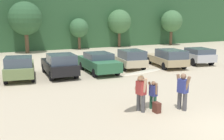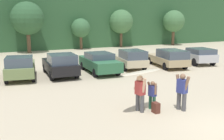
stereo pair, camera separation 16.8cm
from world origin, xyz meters
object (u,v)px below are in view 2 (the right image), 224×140
Objects in this scene: person_companion at (182,90)px; backpack_dropped at (156,108)px; surfboard_cream at (142,72)px; parked_car_forest_green at (99,62)px; parked_car_tan at (169,58)px; parked_car_silver at (196,55)px; parked_car_olive_green at (20,67)px; parked_car_champagne at (129,58)px; person_adult at (140,91)px; person_child at (152,94)px; parked_car_black at (60,64)px.

person_companion is 1.41m from backpack_dropped.
person_companion is 1.93m from surfboard_cream.
parked_car_forest_green is 0.98× the size of parked_car_tan.
parked_car_forest_green reaches higher than parked_car_silver.
parked_car_tan is (11.61, -0.64, -0.02)m from parked_car_olive_green.
person_adult reaches higher than parked_car_champagne.
backpack_dropped is at bearing -144.63° from parked_car_olive_green.
person_adult is at bearing 171.69° from parked_car_forest_green.
parked_car_olive_green is at bearing 99.39° from parked_car_silver.
backpack_dropped is (-0.10, -0.43, -0.50)m from person_child.
person_child reaches higher than backpack_dropped.
backpack_dropped is (1.81, -9.01, -0.59)m from parked_car_black.
person_adult is at bearing 140.65° from backpack_dropped.
surfboard_cream is (0.14, 0.09, 0.82)m from person_adult.
surfboard_cream reaches higher than person_child.
person_companion is (-5.94, -8.71, 0.14)m from parked_car_tan.
parked_car_champagne is 10.28m from person_adult.
surfboard_cream is at bearing 126.93° from backpack_dropped.
parked_car_forest_green is 9.05m from backpack_dropped.
parked_car_forest_green reaches higher than person_child.
parked_car_olive_green is 9.56m from person_adult.
parked_car_forest_green is 0.94× the size of parked_car_champagne.
parked_car_silver is at bearing -73.49° from parked_car_tan.
parked_car_olive_green is at bearing -80.03° from surfboard_cream.
backpack_dropped is (-1.12, -8.96, -0.55)m from parked_car_forest_green.
parked_car_black is 5.90m from parked_car_champagne.
parked_car_forest_green is at bearing -115.40° from surfboard_cream.
parked_car_black is 0.96× the size of parked_car_forest_green.
parked_car_black is 8.97m from parked_car_tan.
person_companion is at bearing 172.84° from parked_car_champagne.
person_companion is at bearing -176.78° from parked_car_forest_green.
person_child is (-10.37, -8.44, -0.05)m from parked_car_silver.
parked_car_silver is at bearing 40.29° from backpack_dropped.
surfboard_cream is at bearing 138.02° from parked_car_silver.
parked_car_tan is at bearing -90.27° from parked_car_black.
parked_car_black reaches higher than parked_car_forest_green.
person_adult is 1.24× the size of person_child.
surfboard_cream is (1.42, -8.48, 0.90)m from parked_car_black.
parked_car_black is 9.68m from person_companion.
person_adult is 0.97× the size of person_companion.
parked_car_forest_green is 6.05m from parked_car_tan.
person_child is 0.78× the size of person_companion.
parked_car_silver reaches higher than backpack_dropped.
person_child is (-1.02, -8.53, -0.05)m from parked_car_forest_green.
person_child is at bearing -42.21° from person_companion.
surfboard_cream reaches higher than person_companion.
backpack_dropped is at bearing 128.01° from person_adult.
parked_car_olive_green reaches higher than parked_car_champagne.
parked_car_black is 0.90× the size of parked_car_champagne.
parked_car_silver is at bearing -87.89° from parked_car_forest_green.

